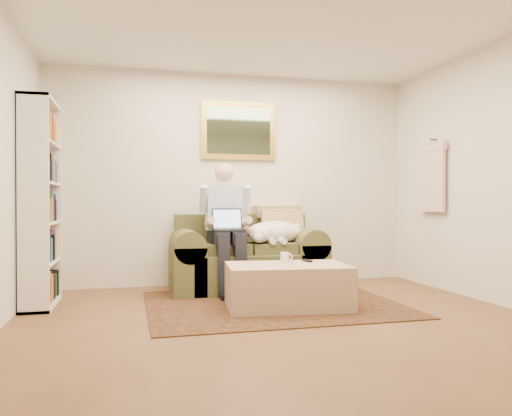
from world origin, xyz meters
name	(u,v)px	position (x,y,z in m)	size (l,w,h in m)	color
room_shell	(285,167)	(0.00, 0.35, 1.30)	(4.51, 5.00, 2.61)	brown
rug	(273,304)	(0.11, 1.13, 0.01)	(2.44, 1.95, 0.01)	black
sofa	(247,264)	(0.05, 2.03, 0.30)	(1.73, 0.88, 1.04)	#4B4828
seated_man	(227,227)	(-0.21, 1.87, 0.73)	(0.57, 0.82, 1.46)	#8CB9D8
laptop	(228,225)	(-0.21, 1.80, 0.76)	(0.34, 0.27, 0.24)	black
sleeping_dog	(274,232)	(0.36, 1.94, 0.66)	(0.71, 0.45, 0.27)	white
ottoman	(287,286)	(0.21, 0.94, 0.21)	(1.14, 0.73, 0.42)	tan
coffee_mug	(285,257)	(0.23, 1.11, 0.47)	(0.08, 0.08, 0.10)	white
tv_remote	(307,261)	(0.47, 1.11, 0.43)	(0.05, 0.15, 0.02)	black
bookshelf	(40,203)	(-2.10, 1.60, 1.00)	(0.28, 0.80, 2.00)	white
wall_mirror	(239,131)	(0.05, 2.47, 1.90)	(0.94, 0.04, 0.72)	gold
hanging_shirt	(432,173)	(2.19, 1.60, 1.35)	(0.06, 0.52, 0.90)	beige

